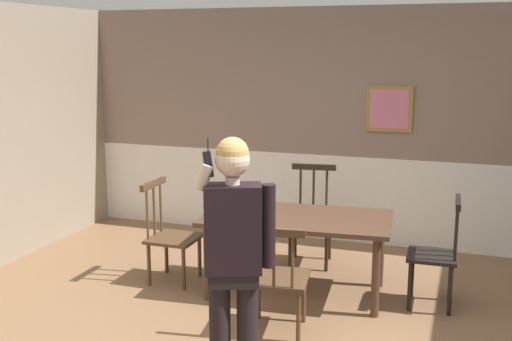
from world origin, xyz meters
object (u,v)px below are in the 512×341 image
object	(u,v)px
chair_near_window	(437,254)
dining_table	(297,225)
chair_by_doorway	(277,278)
chair_at_table_head	(170,235)
person_figure	(234,249)
chair_opposite_corner	(311,219)

from	to	relation	value
chair_near_window	dining_table	bearing A→B (deg)	92.91
chair_by_doorway	chair_at_table_head	size ratio (longest dim) A/B	0.93
chair_by_doorway	person_figure	world-z (taller)	person_figure
chair_at_table_head	chair_near_window	bearing A→B (deg)	94.59
chair_near_window	chair_at_table_head	bearing A→B (deg)	92.88
chair_near_window	chair_at_table_head	xyz separation A→B (m)	(-2.43, -0.21, -0.01)
chair_by_doorway	chair_opposite_corner	world-z (taller)	chair_opposite_corner
dining_table	chair_at_table_head	world-z (taller)	chair_at_table_head
dining_table	chair_at_table_head	distance (m)	1.24
dining_table	chair_opposite_corner	world-z (taller)	chair_opposite_corner
dining_table	chair_near_window	world-z (taller)	chair_near_window
dining_table	chair_near_window	size ratio (longest dim) A/B	1.79
chair_opposite_corner	person_figure	xyz separation A→B (m)	(0.12, -2.52, 0.48)
chair_near_window	chair_opposite_corner	size ratio (longest dim) A/B	0.96
dining_table	person_figure	xyz separation A→B (m)	(0.05, -1.68, 0.31)
chair_by_doorway	person_figure	bearing A→B (deg)	-100.26
chair_at_table_head	chair_opposite_corner	size ratio (longest dim) A/B	0.96
chair_at_table_head	person_figure	distance (m)	2.09
dining_table	chair_by_doorway	bearing A→B (deg)	-84.88
chair_at_table_head	person_figure	size ratio (longest dim) A/B	0.58
chair_at_table_head	chair_opposite_corner	world-z (taller)	chair_opposite_corner
dining_table	chair_by_doorway	world-z (taller)	chair_by_doorway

